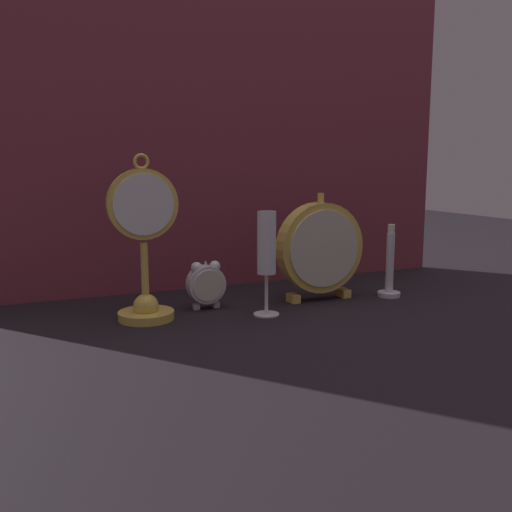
{
  "coord_description": "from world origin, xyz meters",
  "views": [
    {
      "loc": [
        -0.45,
        -0.96,
        0.3
      ],
      "look_at": [
        0.0,
        0.08,
        0.11
      ],
      "focal_mm": 40.0,
      "sensor_mm": 36.0,
      "label": 1
    }
  ],
  "objects_px": {
    "mantel_clock_silver": "(320,248)",
    "champagne_flute": "(265,251)",
    "brass_candlestick": "(390,272)",
    "pocket_watch_on_stand": "(144,253)",
    "alarm_clock_twin_bell": "(206,283)"
  },
  "relations": [
    {
      "from": "mantel_clock_silver",
      "to": "champagne_flute",
      "type": "xyz_separation_m",
      "value": [
        -0.16,
        -0.07,
        0.01
      ]
    },
    {
      "from": "mantel_clock_silver",
      "to": "brass_candlestick",
      "type": "distance_m",
      "value": 0.17
    },
    {
      "from": "champagne_flute",
      "to": "mantel_clock_silver",
      "type": "bearing_deg",
      "value": 23.1
    },
    {
      "from": "pocket_watch_on_stand",
      "to": "alarm_clock_twin_bell",
      "type": "bearing_deg",
      "value": 13.89
    },
    {
      "from": "mantel_clock_silver",
      "to": "champagne_flute",
      "type": "distance_m",
      "value": 0.18
    },
    {
      "from": "champagne_flute",
      "to": "pocket_watch_on_stand",
      "type": "bearing_deg",
      "value": 164.22
    },
    {
      "from": "pocket_watch_on_stand",
      "to": "mantel_clock_silver",
      "type": "xyz_separation_m",
      "value": [
        0.38,
        0.01,
        -0.01
      ]
    },
    {
      "from": "champagne_flute",
      "to": "brass_candlestick",
      "type": "height_order",
      "value": "champagne_flute"
    },
    {
      "from": "alarm_clock_twin_bell",
      "to": "brass_candlestick",
      "type": "relative_size",
      "value": 0.61
    },
    {
      "from": "pocket_watch_on_stand",
      "to": "champagne_flute",
      "type": "distance_m",
      "value": 0.23
    },
    {
      "from": "alarm_clock_twin_bell",
      "to": "champagne_flute",
      "type": "distance_m",
      "value": 0.15
    },
    {
      "from": "mantel_clock_silver",
      "to": "champagne_flute",
      "type": "height_order",
      "value": "mantel_clock_silver"
    },
    {
      "from": "pocket_watch_on_stand",
      "to": "mantel_clock_silver",
      "type": "relative_size",
      "value": 1.35
    },
    {
      "from": "pocket_watch_on_stand",
      "to": "mantel_clock_silver",
      "type": "bearing_deg",
      "value": 1.09
    },
    {
      "from": "brass_candlestick",
      "to": "alarm_clock_twin_bell",
      "type": "bearing_deg",
      "value": 171.7
    }
  ]
}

